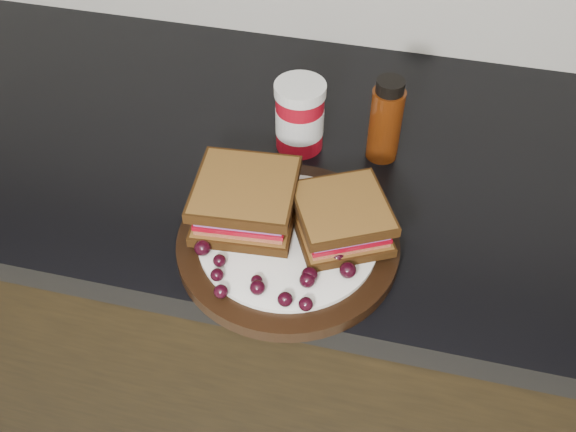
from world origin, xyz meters
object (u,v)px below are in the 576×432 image
Objects in this scene: plate at (288,244)px; condiment_jar at (300,116)px; sandwich_left at (246,200)px; oil_bottle at (386,120)px.

plate is 0.21m from condiment_jar.
plate is 2.61× the size of condiment_jar.
plate is at bearing -24.08° from sandwich_left.
sandwich_left is 1.16× the size of condiment_jar.
oil_bottle reaches higher than sandwich_left.
oil_bottle is at bearing 3.25° from condiment_jar.
oil_bottle is at bearing 46.63° from sandwich_left.
oil_bottle is (0.15, 0.19, 0.01)m from sandwich_left.
condiment_jar reaches higher than sandwich_left.
sandwich_left is 0.18m from condiment_jar.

